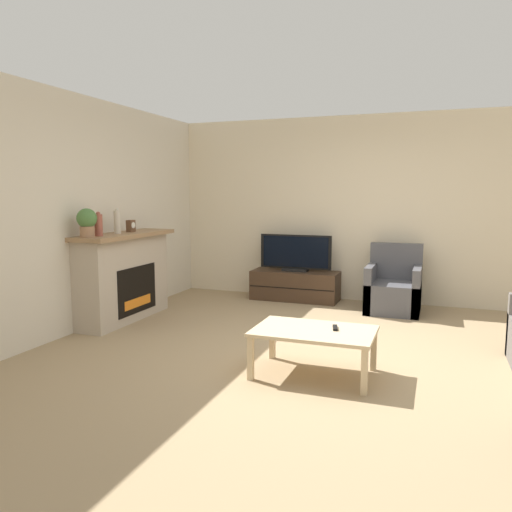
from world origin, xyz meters
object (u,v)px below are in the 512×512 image
Objects in this scene: mantel_vase_left at (99,224)px; tv_stand at (295,285)px; tv at (295,254)px; mantel_clock at (131,226)px; coffee_table at (314,335)px; remote at (335,328)px; mantel_vase_centre_left at (117,222)px; potted_plant at (87,221)px; armchair at (394,290)px; fireplace at (124,276)px.

tv_stand is (1.68, 2.35, -1.01)m from mantel_vase_left.
tv_stand is at bearing 90.00° from tv.
tv_stand is (1.68, 1.72, -0.96)m from mantel_clock.
coffee_table is 0.19m from remote.
mantel_clock is at bearing -134.27° from tv_stand.
tv is at bearing 49.95° from mantel_vase_centre_left.
mantel_vase_centre_left is at bearing 149.96° from remote.
potted_plant reaches higher than armchair.
potted_plant is at bearing -90.00° from mantel_vase_centre_left.
fireplace is at bearing 92.03° from mantel_vase_left.
potted_plant reaches higher than remote.
mantel_vase_centre_left is 0.29m from mantel_clock.
mantel_vase_centre_left is 1.98× the size of remote.
potted_plant is at bearing -88.57° from fireplace.
armchair is (3.12, 2.32, -0.99)m from potted_plant.
mantel_clock is 0.84m from potted_plant.
tv_stand is at bearing 170.93° from armchair.
mantel_clock is at bearing 83.66° from fireplace.
tv is at bearing 171.01° from armchair.
tv_stand is 3.09m from remote.
potted_plant is 0.30× the size of tv.
mantel_clock reaches higher than fireplace.
mantel_vase_left is at bearing 90.00° from potted_plant.
potted_plant is 0.31× the size of coffee_table.
mantel_clock is at bearing -134.30° from tv.
tv is 3.11m from coffee_table.
tv is (1.68, 2.35, -0.54)m from mantel_vase_left.
tv_stand is at bearing 45.73° from mantel_clock.
mantel_vase_centre_left is at bearing -90.16° from mantel_clock.
mantel_clock is 0.17× the size of armchair.
armchair is at bearing 29.54° from mantel_vase_centre_left.
tv_stand is (1.68, 2.00, -1.03)m from mantel_vase_centre_left.
potted_plant is 2.98m from remote.
fireplace is 5.66× the size of mantel_vase_left.
armchair is at bearing 36.67° from potted_plant.
remote is (2.84, -0.86, -0.83)m from mantel_vase_centre_left.
mantel_clock is at bearing 155.50° from coffee_table.
potted_plant reaches higher than mantel_vase_centre_left.
mantel_vase_left is 0.64m from mantel_clock.
fireplace is at bearing 158.50° from coffee_table.
fireplace is 4.92× the size of potted_plant.
tv is (1.68, 1.72, -0.49)m from mantel_clock.
potted_plant is at bearing -123.34° from tv.
coffee_table is 6.70× the size of remote.
mantel_vase_left is (0.02, -0.48, 0.67)m from fireplace.
coffee_table is at bearing -167.28° from remote.
mantel_vase_centre_left is (0.02, -0.12, 0.69)m from fireplace.
mantel_clock is 0.14× the size of tv.
remote is (2.84, -0.50, -0.81)m from mantel_vase_left.
coffee_table is (2.67, -1.22, -0.81)m from mantel_clock.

